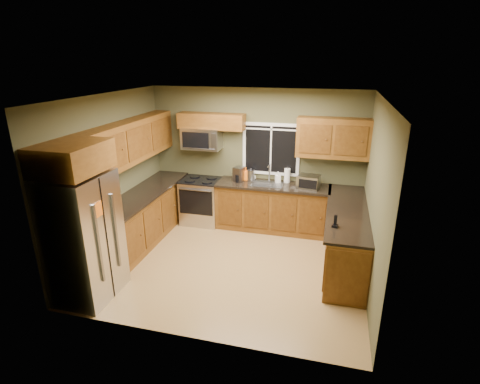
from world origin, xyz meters
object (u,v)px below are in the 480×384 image
at_px(refrigerator, 84,238).
at_px(paper_towel_roll, 287,175).
at_px(microwave, 202,138).
at_px(soap_bottle_c, 253,176).
at_px(soap_bottle_b, 278,177).
at_px(coffee_maker, 239,175).
at_px(soap_bottle_a, 246,174).
at_px(range, 202,201).
at_px(toaster_oven, 308,182).
at_px(kettle, 251,175).
at_px(cordless_phone, 335,223).

bearing_deg(refrigerator, paper_towel_roll, 51.28).
height_order(microwave, soap_bottle_c, microwave).
height_order(paper_towel_roll, soap_bottle_c, paper_towel_roll).
bearing_deg(soap_bottle_b, refrigerator, -127.18).
xyz_separation_m(refrigerator, paper_towel_roll, (2.39, 2.98, 0.18)).
height_order(refrigerator, coffee_maker, refrigerator).
bearing_deg(soap_bottle_a, range, -172.76).
distance_m(toaster_oven, soap_bottle_c, 1.12).
xyz_separation_m(range, microwave, (-0.00, 0.14, 1.26)).
bearing_deg(coffee_maker, refrigerator, -117.52).
distance_m(toaster_oven, soap_bottle_a, 1.23).
relative_size(coffee_maker, soap_bottle_b, 1.32).
xyz_separation_m(range, toaster_oven, (2.13, -0.03, 0.59)).
relative_size(paper_towel_roll, soap_bottle_a, 1.14).
distance_m(kettle, paper_towel_roll, 0.71).
height_order(toaster_oven, soap_bottle_b, toaster_oven).
bearing_deg(kettle, cordless_phone, -47.08).
distance_m(microwave, paper_towel_roll, 1.82).
relative_size(toaster_oven, soap_bottle_a, 1.64).
relative_size(coffee_maker, cordless_phone, 1.53).
relative_size(kettle, soap_bottle_a, 1.01).
xyz_separation_m(soap_bottle_b, cordless_phone, (1.11, -1.80, -0.05)).
bearing_deg(cordless_phone, toaster_oven, 107.73).
bearing_deg(microwave, soap_bottle_c, 3.15).
relative_size(microwave, soap_bottle_c, 4.92).
relative_size(toaster_oven, soap_bottle_b, 2.03).
relative_size(microwave, kettle, 2.82).
bearing_deg(kettle, refrigerator, -120.30).
xyz_separation_m(refrigerator, cordless_phone, (3.33, 1.12, 0.10)).
bearing_deg(refrigerator, cordless_phone, 18.66).
distance_m(microwave, soap_bottle_a, 1.11).
height_order(microwave, soap_bottle_a, microwave).
xyz_separation_m(refrigerator, kettle, (1.69, 2.89, 0.16)).
distance_m(coffee_maker, soap_bottle_b, 0.76).
relative_size(range, kettle, 3.48).
bearing_deg(toaster_oven, cordless_phone, -72.27).
bearing_deg(paper_towel_roll, kettle, -172.73).
distance_m(coffee_maker, soap_bottle_a, 0.14).
relative_size(microwave, soap_bottle_a, 2.86).
height_order(soap_bottle_a, soap_bottle_c, soap_bottle_a).
bearing_deg(soap_bottle_c, range, -169.38).
relative_size(coffee_maker, soap_bottle_c, 1.83).
distance_m(refrigerator, soap_bottle_c, 3.43).
relative_size(paper_towel_roll, soap_bottle_c, 1.96).
xyz_separation_m(soap_bottle_a, soap_bottle_c, (0.13, 0.08, -0.06)).
distance_m(coffee_maker, cordless_phone, 2.52).
height_order(range, soap_bottle_a, soap_bottle_a).
height_order(soap_bottle_a, cordless_phone, soap_bottle_a).
bearing_deg(soap_bottle_c, paper_towel_roll, 1.52).
distance_m(range, kettle, 1.17).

